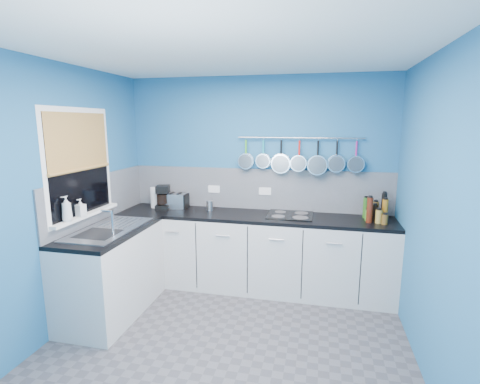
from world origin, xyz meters
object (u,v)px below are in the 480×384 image
at_px(canister, 210,205).
at_px(hob, 290,215).
at_px(soap_bottle_a, 67,209).
at_px(soap_bottle_b, 81,207).
at_px(toaster, 176,201).
at_px(paper_towel, 155,197).
at_px(coffee_maker, 163,197).

bearing_deg(canister, hob, -3.51).
height_order(soap_bottle_a, soap_bottle_b, soap_bottle_a).
xyz_separation_m(soap_bottle_a, canister, (0.97, 1.30, -0.21)).
distance_m(toaster, hob, 1.44).
bearing_deg(hob, paper_towel, 178.51).
relative_size(paper_towel, canister, 2.21).
height_order(canister, hob, canister).
height_order(coffee_maker, canister, coffee_maker).
distance_m(canister, hob, 0.99).
distance_m(coffee_maker, hob, 1.58).
bearing_deg(toaster, canister, -8.31).
xyz_separation_m(soap_bottle_b, canister, (0.97, 1.10, -0.18)).
relative_size(paper_towel, toaster, 0.90).
xyz_separation_m(toaster, hob, (1.43, -0.07, -0.09)).
height_order(soap_bottle_a, toaster, soap_bottle_a).
bearing_deg(hob, coffee_maker, -179.53).
height_order(coffee_maker, toaster, coffee_maker).
bearing_deg(paper_towel, toaster, 6.29).
bearing_deg(soap_bottle_a, paper_towel, 78.50).
bearing_deg(soap_bottle_b, coffee_maker, 69.27).
distance_m(paper_towel, toaster, 0.27).
xyz_separation_m(toaster, canister, (0.45, -0.01, -0.03)).
bearing_deg(canister, toaster, 178.32).
bearing_deg(canister, paper_towel, -178.71).
height_order(soap_bottle_a, coffee_maker, soap_bottle_a).
height_order(toaster, canister, toaster).
xyz_separation_m(paper_towel, toaster, (0.27, 0.03, -0.04)).
bearing_deg(coffee_maker, soap_bottle_a, -120.92).
bearing_deg(canister, soap_bottle_b, -131.47).
distance_m(paper_towel, canister, 0.72).
height_order(paper_towel, coffee_maker, coffee_maker).
bearing_deg(soap_bottle_a, hob, 32.27).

